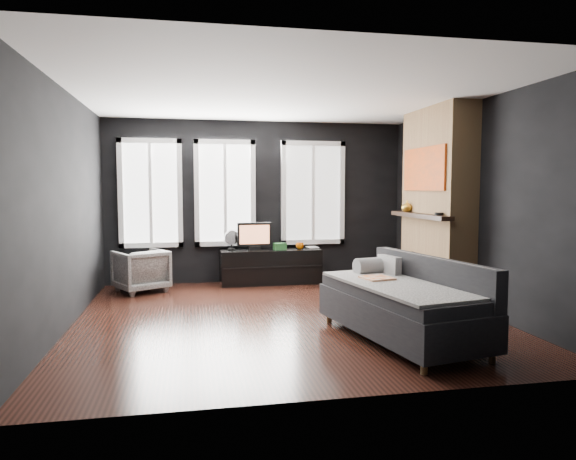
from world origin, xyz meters
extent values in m
plane|color=black|center=(0.00, 0.00, 0.00)|extent=(5.00, 5.00, 0.00)
plane|color=white|center=(0.00, 0.00, 2.70)|extent=(5.00, 5.00, 0.00)
cube|color=black|center=(0.00, 2.50, 1.35)|extent=(5.00, 0.02, 2.70)
cube|color=black|center=(-2.50, 0.00, 1.35)|extent=(0.02, 5.00, 2.70)
cube|color=black|center=(2.50, 0.00, 1.35)|extent=(0.02, 5.00, 2.70)
cube|color=gray|center=(1.12, -0.58, 0.62)|extent=(0.16, 0.37, 0.36)
imported|color=silver|center=(-1.88, 1.95, 0.36)|extent=(0.92, 0.90, 0.71)
imported|color=#EA6504|center=(0.66, 2.19, 0.64)|extent=(0.16, 0.14, 0.13)
imported|color=tan|center=(0.82, 2.32, 0.69)|extent=(0.18, 0.03, 0.24)
cube|color=#286830|center=(0.32, 2.19, 0.62)|extent=(0.22, 0.17, 0.11)
imported|color=gold|center=(2.05, 1.05, 1.31)|extent=(0.19, 0.19, 0.16)
cylinder|color=black|center=(2.05, 0.05, 1.25)|extent=(0.14, 0.14, 0.04)
camera|label=1|loc=(-1.13, -6.11, 1.59)|focal=32.00mm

